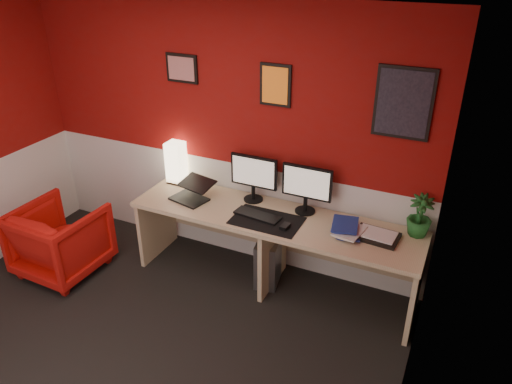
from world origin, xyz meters
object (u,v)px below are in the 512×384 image
at_px(desk, 273,251).
at_px(monitor_right, 306,182).
at_px(armchair, 61,240).
at_px(potted_plant, 420,216).
at_px(pc_tower, 270,258).
at_px(shoji_lamp, 176,164).
at_px(zen_tray, 377,236).
at_px(laptop, 188,189).
at_px(monitor_left, 253,172).

xyz_separation_m(desk, monitor_right, (0.22, 0.20, 0.66)).
bearing_deg(monitor_right, armchair, -158.68).
xyz_separation_m(potted_plant, armchair, (-3.11, -0.86, -0.57)).
xyz_separation_m(desk, armchair, (-1.93, -0.64, -0.02)).
height_order(pc_tower, armchair, armchair).
relative_size(shoji_lamp, zen_tray, 1.14).
distance_m(desk, shoji_lamp, 1.30).
distance_m(potted_plant, pc_tower, 1.43).
height_order(potted_plant, armchair, potted_plant).
bearing_deg(monitor_right, potted_plant, 1.49).
bearing_deg(potted_plant, zen_tray, -147.37).
bearing_deg(zen_tray, shoji_lamp, 174.55).
xyz_separation_m(laptop, zen_tray, (1.73, 0.08, -0.09)).
bearing_deg(armchair, potted_plant, -162.58).
height_order(shoji_lamp, pc_tower, shoji_lamp).
bearing_deg(laptop, pc_tower, 21.71).
bearing_deg(armchair, desk, -159.74).
distance_m(desk, potted_plant, 1.32).
bearing_deg(desk, monitor_right, 42.20).
xyz_separation_m(monitor_left, armchair, (-1.64, -0.85, -0.68)).
bearing_deg(monitor_left, potted_plant, 0.67).
distance_m(laptop, monitor_right, 1.10).
relative_size(laptop, zen_tray, 0.94).
relative_size(laptop, potted_plant, 0.93).
bearing_deg(pc_tower, monitor_left, 140.30).
bearing_deg(shoji_lamp, armchair, -132.04).
bearing_deg(armchair, monitor_left, -150.73).
distance_m(potted_plant, armchair, 3.28).
height_order(desk, monitor_right, monitor_right).
relative_size(desk, potted_plant, 7.30).
bearing_deg(potted_plant, shoji_lamp, 179.78).
bearing_deg(shoji_lamp, monitor_left, -1.76).
height_order(desk, potted_plant, potted_plant).
distance_m(monitor_right, potted_plant, 0.97).
height_order(desk, armchair, desk).
xyz_separation_m(monitor_left, potted_plant, (1.48, 0.02, -0.11)).
bearing_deg(monitor_left, pc_tower, -29.34).
relative_size(potted_plant, pc_tower, 0.79).
xyz_separation_m(shoji_lamp, monitor_left, (0.85, -0.03, 0.09)).
bearing_deg(laptop, monitor_right, 25.64).
bearing_deg(shoji_lamp, desk, -11.52).
height_order(monitor_left, zen_tray, monitor_left).
bearing_deg(pc_tower, laptop, 178.77).
height_order(laptop, monitor_right, monitor_right).
bearing_deg(zen_tray, desk, -177.53).
relative_size(shoji_lamp, monitor_left, 0.69).
xyz_separation_m(desk, shoji_lamp, (-1.14, 0.23, 0.56)).
height_order(laptop, monitor_left, monitor_left).
distance_m(monitor_left, monitor_right, 0.51).
distance_m(desk, zen_tray, 0.97).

